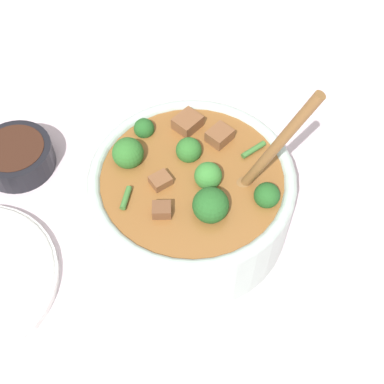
{
  "coord_description": "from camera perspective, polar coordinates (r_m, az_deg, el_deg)",
  "views": [
    {
      "loc": [
        0.15,
        0.35,
        0.62
      ],
      "look_at": [
        0.0,
        0.0,
        0.07
      ],
      "focal_mm": 50.0,
      "sensor_mm": 36.0,
      "label": 1
    }
  ],
  "objects": [
    {
      "name": "stew_bowl",
      "position": [
        0.67,
        0.02,
        -0.35
      ],
      "size": [
        0.25,
        0.25,
        0.26
      ],
      "color": "#B2C6BC",
      "rests_on": "ground_plane"
    },
    {
      "name": "ground_plane",
      "position": [
        0.73,
        0.0,
        -3.12
      ],
      "size": [
        4.0,
        4.0,
        0.0
      ],
      "primitive_type": "plane",
      "color": "silver"
    },
    {
      "name": "condiment_bowl",
      "position": [
        0.8,
        -18.21,
        3.74
      ],
      "size": [
        0.1,
        0.1,
        0.04
      ],
      "color": "black",
      "rests_on": "ground_plane"
    }
  ]
}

